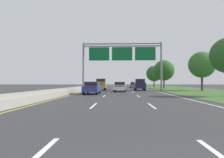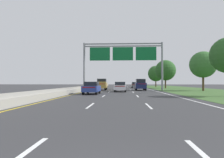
{
  "view_description": "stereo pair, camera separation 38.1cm",
  "coord_description": "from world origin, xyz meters",
  "px_view_note": "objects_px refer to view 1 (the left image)",
  "views": [
    {
      "loc": [
        -0.19,
        -2.25,
        1.49
      ],
      "look_at": [
        -1.23,
        25.29,
        1.96
      ],
      "focal_mm": 31.98,
      "sensor_mm": 36.0,
      "label": 1
    },
    {
      "loc": [
        0.19,
        -2.23,
        1.49
      ],
      "look_at": [
        -1.23,
        25.29,
        1.96
      ],
      "focal_mm": 31.98,
      "sensor_mm": 36.0,
      "label": 2
    }
  ],
  "objects_px": {
    "pickup_truck_gold": "(101,85)",
    "roadside_tree_mid": "(202,65)",
    "car_blue_left_lane_sedan": "(92,88)",
    "car_silver_centre_lane_sedan": "(120,86)",
    "car_navy_right_lane_suv": "(140,84)",
    "car_grey_right_lane_sedan": "(133,85)",
    "car_white_centre_lane_sedan": "(120,87)",
    "roadside_tree_far": "(164,70)",
    "roadside_tree_distant": "(154,74)",
    "overhead_sign_gantry": "(122,56)"
  },
  "relations": [
    {
      "from": "pickup_truck_gold",
      "to": "car_white_centre_lane_sedan",
      "type": "height_order",
      "value": "pickup_truck_gold"
    },
    {
      "from": "car_white_centre_lane_sedan",
      "to": "car_silver_centre_lane_sedan",
      "type": "xyz_separation_m",
      "value": [
        0.1,
        8.22,
        0.0
      ]
    },
    {
      "from": "car_white_centre_lane_sedan",
      "to": "car_silver_centre_lane_sedan",
      "type": "relative_size",
      "value": 1.0
    },
    {
      "from": "pickup_truck_gold",
      "to": "car_blue_left_lane_sedan",
      "type": "xyz_separation_m",
      "value": [
        0.14,
        -13.26,
        -0.26
      ]
    },
    {
      "from": "roadside_tree_mid",
      "to": "car_white_centre_lane_sedan",
      "type": "bearing_deg",
      "value": -164.76
    },
    {
      "from": "car_navy_right_lane_suv",
      "to": "car_grey_right_lane_sedan",
      "type": "distance_m",
      "value": 18.04
    },
    {
      "from": "roadside_tree_mid",
      "to": "roadside_tree_far",
      "type": "distance_m",
      "value": 14.89
    },
    {
      "from": "car_silver_centre_lane_sedan",
      "to": "car_grey_right_lane_sedan",
      "type": "distance_m",
      "value": 15.98
    },
    {
      "from": "car_white_centre_lane_sedan",
      "to": "roadside_tree_mid",
      "type": "distance_m",
      "value": 15.51
    },
    {
      "from": "car_navy_right_lane_suv",
      "to": "roadside_tree_distant",
      "type": "xyz_separation_m",
      "value": [
        7.65,
        28.7,
        3.29
      ]
    },
    {
      "from": "pickup_truck_gold",
      "to": "car_silver_centre_lane_sedan",
      "type": "height_order",
      "value": "pickup_truck_gold"
    },
    {
      "from": "overhead_sign_gantry",
      "to": "car_navy_right_lane_suv",
      "type": "distance_m",
      "value": 6.27
    },
    {
      "from": "pickup_truck_gold",
      "to": "roadside_tree_far",
      "type": "height_order",
      "value": "roadside_tree_far"
    },
    {
      "from": "car_silver_centre_lane_sedan",
      "to": "roadside_tree_mid",
      "type": "bearing_deg",
      "value": -107.57
    },
    {
      "from": "car_white_centre_lane_sedan",
      "to": "roadside_tree_mid",
      "type": "height_order",
      "value": "roadside_tree_mid"
    },
    {
      "from": "roadside_tree_mid",
      "to": "roadside_tree_far",
      "type": "xyz_separation_m",
      "value": [
        -3.44,
        14.49,
        -0.12
      ]
    },
    {
      "from": "car_grey_right_lane_sedan",
      "to": "car_silver_centre_lane_sedan",
      "type": "bearing_deg",
      "value": 167.7
    },
    {
      "from": "car_blue_left_lane_sedan",
      "to": "car_silver_centre_lane_sedan",
      "type": "distance_m",
      "value": 15.22
    },
    {
      "from": "car_navy_right_lane_suv",
      "to": "roadside_tree_mid",
      "type": "distance_m",
      "value": 11.5
    },
    {
      "from": "pickup_truck_gold",
      "to": "roadside_tree_far",
      "type": "distance_m",
      "value": 19.16
    },
    {
      "from": "car_blue_left_lane_sedan",
      "to": "car_white_centre_lane_sedan",
      "type": "distance_m",
      "value": 7.46
    },
    {
      "from": "pickup_truck_gold",
      "to": "car_silver_centre_lane_sedan",
      "type": "distance_m",
      "value": 4.09
    },
    {
      "from": "overhead_sign_gantry",
      "to": "roadside_tree_far",
      "type": "xyz_separation_m",
      "value": [
        10.64,
        12.71,
        -1.95
      ]
    },
    {
      "from": "car_blue_left_lane_sedan",
      "to": "roadside_tree_far",
      "type": "xyz_separation_m",
      "value": [
        14.62,
        25.0,
        3.67
      ]
    },
    {
      "from": "overhead_sign_gantry",
      "to": "roadside_tree_far",
      "type": "relative_size",
      "value": 2.14
    },
    {
      "from": "pickup_truck_gold",
      "to": "car_navy_right_lane_suv",
      "type": "distance_m",
      "value": 7.47
    },
    {
      "from": "car_navy_right_lane_suv",
      "to": "car_grey_right_lane_sedan",
      "type": "bearing_deg",
      "value": 0.59
    },
    {
      "from": "overhead_sign_gantry",
      "to": "car_silver_centre_lane_sedan",
      "type": "xyz_separation_m",
      "value": [
        -0.33,
        2.49,
        -5.62
      ]
    },
    {
      "from": "pickup_truck_gold",
      "to": "car_silver_centre_lane_sedan",
      "type": "xyz_separation_m",
      "value": [
        3.79,
        1.51,
        -0.26
      ]
    },
    {
      "from": "car_white_centre_lane_sedan",
      "to": "roadside_tree_mid",
      "type": "xyz_separation_m",
      "value": [
        14.51,
        3.95,
        3.8
      ]
    },
    {
      "from": "car_silver_centre_lane_sedan",
      "to": "car_navy_right_lane_suv",
      "type": "distance_m",
      "value": 4.4
    },
    {
      "from": "car_grey_right_lane_sedan",
      "to": "roadside_tree_far",
      "type": "bearing_deg",
      "value": -125.14
    },
    {
      "from": "overhead_sign_gantry",
      "to": "car_white_centre_lane_sedan",
      "type": "bearing_deg",
      "value": -94.28
    },
    {
      "from": "car_blue_left_lane_sedan",
      "to": "car_navy_right_lane_suv",
      "type": "xyz_separation_m",
      "value": [
        7.27,
        12.28,
        0.28
      ]
    },
    {
      "from": "car_navy_right_lane_suv",
      "to": "roadside_tree_distant",
      "type": "bearing_deg",
      "value": -14.04
    },
    {
      "from": "car_grey_right_lane_sedan",
      "to": "car_navy_right_lane_suv",
      "type": "bearing_deg",
      "value": -179.19
    },
    {
      "from": "roadside_tree_mid",
      "to": "roadside_tree_far",
      "type": "height_order",
      "value": "roadside_tree_far"
    },
    {
      "from": "pickup_truck_gold",
      "to": "roadside_tree_far",
      "type": "bearing_deg",
      "value": -52.73
    },
    {
      "from": "car_grey_right_lane_sedan",
      "to": "roadside_tree_distant",
      "type": "xyz_separation_m",
      "value": [
        7.56,
        10.66,
        3.57
      ]
    },
    {
      "from": "roadside_tree_mid",
      "to": "roadside_tree_distant",
      "type": "bearing_deg",
      "value": 95.9
    },
    {
      "from": "pickup_truck_gold",
      "to": "roadside_tree_distant",
      "type": "relative_size",
      "value": 0.78
    },
    {
      "from": "overhead_sign_gantry",
      "to": "car_navy_right_lane_suv",
      "type": "relative_size",
      "value": 3.18
    },
    {
      "from": "pickup_truck_gold",
      "to": "roadside_tree_mid",
      "type": "bearing_deg",
      "value": -99.82
    },
    {
      "from": "car_grey_right_lane_sedan",
      "to": "roadside_tree_mid",
      "type": "bearing_deg",
      "value": -150.51
    },
    {
      "from": "car_blue_left_lane_sedan",
      "to": "car_silver_centre_lane_sedan",
      "type": "relative_size",
      "value": 1.0
    },
    {
      "from": "car_white_centre_lane_sedan",
      "to": "car_navy_right_lane_suv",
      "type": "relative_size",
      "value": 0.94
    },
    {
      "from": "pickup_truck_gold",
      "to": "roadside_tree_distant",
      "type": "bearing_deg",
      "value": -29.72
    },
    {
      "from": "car_silver_centre_lane_sedan",
      "to": "roadside_tree_mid",
      "type": "height_order",
      "value": "roadside_tree_mid"
    },
    {
      "from": "roadside_tree_mid",
      "to": "roadside_tree_distant",
      "type": "relative_size",
      "value": 0.99
    },
    {
      "from": "car_navy_right_lane_suv",
      "to": "roadside_tree_mid",
      "type": "relative_size",
      "value": 0.68
    }
  ]
}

